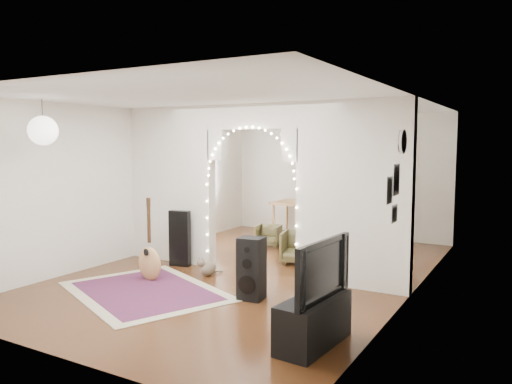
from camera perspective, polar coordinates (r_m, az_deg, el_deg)
The scene contains 25 objects.
floor at distance 8.20m, azimuth -0.30°, elevation -9.10°, with size 7.50×7.50×0.00m, color black.
ceiling at distance 7.95m, azimuth -0.31°, elevation 10.07°, with size 5.00×7.50×0.02m, color white.
wall_back at distance 11.35m, azimuth 9.23°, elevation 1.86°, with size 5.00×0.02×2.70m, color silver.
wall_front at distance 5.10m, azimuth -21.96°, elevation -3.07°, with size 5.00×0.02×2.70m, color silver.
wall_left at distance 9.46m, azimuth -13.52°, elevation 1.03°, with size 0.02×7.50×2.70m, color silver.
wall_right at distance 7.05m, azimuth 17.56°, elevation -0.61°, with size 0.02×7.50×2.70m, color silver.
divider_wall at distance 7.95m, azimuth -0.30°, elevation 0.88°, with size 5.00×0.20×2.70m.
fairy_lights at distance 7.83m, azimuth -0.78°, elevation 1.72°, with size 1.64×0.04×1.60m, color #FFEABF, non-canonical shape.
window at distance 10.81m, azimuth -6.87°, elevation 2.50°, with size 0.04×1.20×1.40m, color white.
wall_clock at distance 6.44m, azimuth 16.44°, elevation 5.54°, with size 0.31×0.31×0.03m, color white.
picture_frames at distance 6.08m, azimuth 15.41°, elevation -0.10°, with size 0.02×0.50×0.70m, color white, non-canonical shape.
paper_lantern at distance 7.38m, azimuth -23.16°, elevation 6.47°, with size 0.40×0.40×0.40m, color white.
ceiling_fan at distance 9.71m, azimuth 5.67°, elevation 7.47°, with size 1.10×1.10×0.30m, color gold, non-canonical shape.
area_rug at distance 7.32m, azimuth -12.52°, elevation -10.99°, with size 2.34×1.76×0.02m, color maroon.
guitar_case at distance 8.58m, azimuth -8.70°, elevation -5.26°, with size 0.36×0.12×0.95m, color black.
acoustic_guitar at distance 7.76m, azimuth -12.09°, elevation -6.53°, with size 0.45×0.26×1.07m.
tabby_cat at distance 7.96m, azimuth -5.61°, elevation -8.61°, with size 0.30×0.48×0.32m.
floor_speaker at distance 6.71m, azimuth -0.53°, elevation -8.75°, with size 0.35×0.32×0.84m.
media_console at distance 5.34m, azimuth 6.59°, elevation -14.51°, with size 0.40×1.00×0.50m, color black.
tv at distance 5.17m, azimuth 6.66°, elevation -8.69°, with size 1.07×0.14×0.62m, color black.
bookcase at distance 10.26m, azimuth 8.14°, elevation -2.37°, with size 1.29×0.33×1.33m, color tan.
dining_table at distance 11.28m, azimuth 5.12°, elevation -1.53°, with size 1.23×0.85×0.76m.
flower_vase at distance 11.26m, azimuth 5.13°, elevation -0.67°, with size 0.18×0.18×0.19m, color silver.
dining_chair_left at distance 10.16m, azimuth 1.44°, elevation -4.97°, with size 0.46×0.47×0.43m, color brown.
dining_chair_right at distance 8.73m, azimuth 5.02°, elevation -6.31°, with size 0.60×0.62×0.56m, color brown.
Camera 1 is at (3.97, -6.86, 2.09)m, focal length 35.00 mm.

